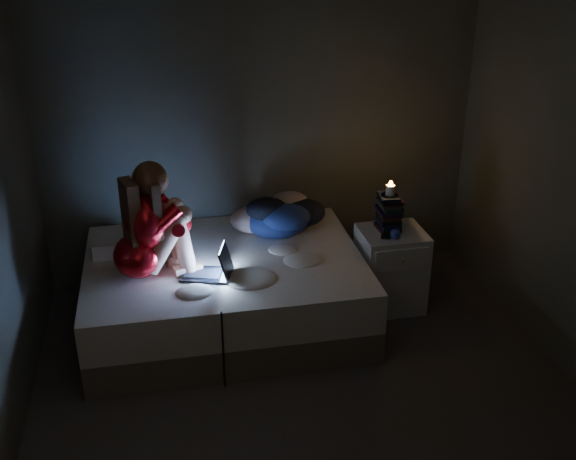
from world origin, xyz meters
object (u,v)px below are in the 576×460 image
object	(u,v)px
laptop	(205,261)
nightstand	(390,269)
bed	(226,291)
phone	(386,235)
candle	(390,193)
woman	(135,224)

from	to	relation	value
laptop	nightstand	bearing A→B (deg)	25.41
bed	phone	world-z (taller)	phone
phone	bed	bearing A→B (deg)	-160.65
laptop	candle	bearing A→B (deg)	27.90
nightstand	phone	distance (m)	0.35
candle	nightstand	bearing A→B (deg)	-70.13
woman	laptop	bearing A→B (deg)	-24.42
candle	phone	xyz separation A→B (m)	(-0.06, -0.12, -0.29)
bed	woman	xyz separation A→B (m)	(-0.61, -0.19, 0.71)
bed	phone	xyz separation A→B (m)	(1.24, -0.06, 0.39)
woman	laptop	world-z (taller)	woman
candle	bed	bearing A→B (deg)	-177.35
woman	laptop	distance (m)	0.55
bed	laptop	size ratio (longest dim) A/B	5.86
laptop	candle	size ratio (longest dim) A/B	4.38
phone	nightstand	bearing A→B (deg)	57.48
bed	candle	world-z (taller)	candle
bed	laptop	distance (m)	0.50
bed	woman	size ratio (longest dim) A/B	2.40
laptop	nightstand	size ratio (longest dim) A/B	0.53
candle	phone	distance (m)	0.32
woman	nightstand	size ratio (longest dim) A/B	1.29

